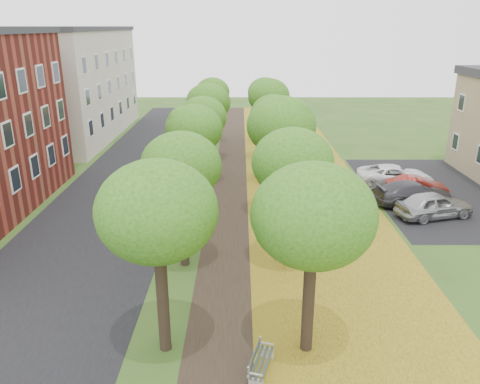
{
  "coord_description": "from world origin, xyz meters",
  "views": [
    {
      "loc": [
        0.36,
        -13.29,
        10.4
      ],
      "look_at": [
        0.34,
        8.95,
        2.5
      ],
      "focal_mm": 35.0,
      "sensor_mm": 36.0,
      "label": 1
    }
  ],
  "objects_px": {
    "car_silver": "(434,205)",
    "car_grey": "(414,193)",
    "car_red": "(417,187)",
    "car_white": "(395,176)",
    "bench": "(260,362)"
  },
  "relations": [
    {
      "from": "bench",
      "to": "car_red",
      "type": "relative_size",
      "value": 0.44
    },
    {
      "from": "bench",
      "to": "car_grey",
      "type": "xyz_separation_m",
      "value": [
        10.02,
        14.95,
        0.31
      ]
    },
    {
      "from": "car_silver",
      "to": "car_grey",
      "type": "height_order",
      "value": "car_silver"
    },
    {
      "from": "car_grey",
      "to": "car_white",
      "type": "height_order",
      "value": "car_grey"
    },
    {
      "from": "bench",
      "to": "car_grey",
      "type": "relative_size",
      "value": 0.35
    },
    {
      "from": "car_white",
      "to": "car_silver",
      "type": "bearing_deg",
      "value": -168.95
    },
    {
      "from": "car_silver",
      "to": "car_grey",
      "type": "relative_size",
      "value": 0.9
    },
    {
      "from": "bench",
      "to": "car_silver",
      "type": "height_order",
      "value": "car_silver"
    },
    {
      "from": "car_red",
      "to": "car_white",
      "type": "distance_m",
      "value": 2.23
    },
    {
      "from": "car_red",
      "to": "car_silver",
      "type": "bearing_deg",
      "value": -177.26
    },
    {
      "from": "car_silver",
      "to": "car_grey",
      "type": "bearing_deg",
      "value": -3.45
    },
    {
      "from": "bench",
      "to": "car_white",
      "type": "relative_size",
      "value": 0.33
    },
    {
      "from": "bench",
      "to": "car_white",
      "type": "height_order",
      "value": "car_white"
    },
    {
      "from": "bench",
      "to": "car_white",
      "type": "xyz_separation_m",
      "value": [
        10.02,
        18.55,
        0.3
      ]
    },
    {
      "from": "car_silver",
      "to": "bench",
      "type": "bearing_deg",
      "value": 125.03
    }
  ]
}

